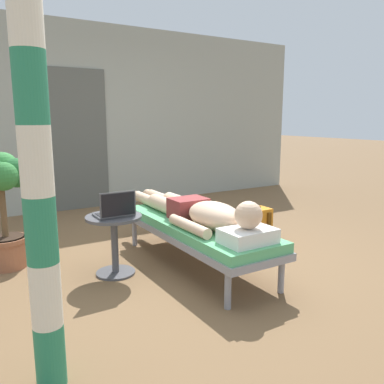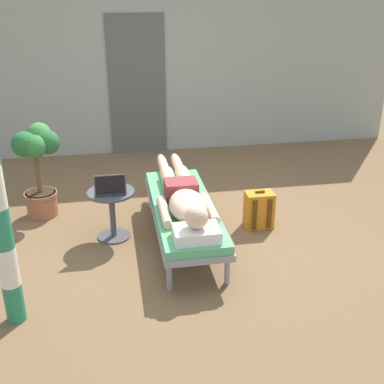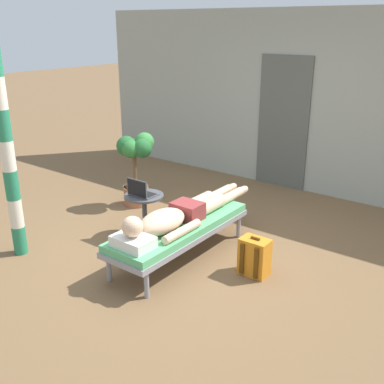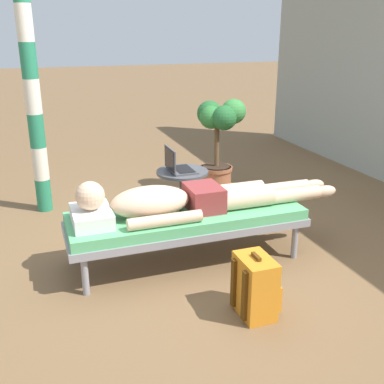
{
  "view_description": "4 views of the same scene",
  "coord_description": "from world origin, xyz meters",
  "px_view_note": "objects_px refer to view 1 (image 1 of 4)",
  "views": [
    {
      "loc": [
        -1.82,
        -3.06,
        1.35
      ],
      "look_at": [
        0.14,
        0.14,
        0.64
      ],
      "focal_mm": 36.93,
      "sensor_mm": 36.0,
      "label": 1
    },
    {
      "loc": [
        -0.65,
        -4.5,
        2.52
      ],
      "look_at": [
        0.14,
        0.02,
        0.48
      ],
      "focal_mm": 45.69,
      "sensor_mm": 36.0,
      "label": 2
    },
    {
      "loc": [
        2.91,
        -3.72,
        2.47
      ],
      "look_at": [
        0.0,
        0.14,
        0.7
      ],
      "focal_mm": 42.99,
      "sensor_mm": 36.0,
      "label": 3
    },
    {
      "loc": [
        3.21,
        -1.2,
        1.77
      ],
      "look_at": [
        -0.14,
        -0.02,
        0.51
      ],
      "focal_mm": 43.52,
      "sensor_mm": 36.0,
      "label": 4
    }
  ],
  "objects_px": {
    "side_table": "(114,235)",
    "backpack": "(255,227)",
    "potted_plant": "(2,196)",
    "porch_post": "(36,161)",
    "lounge_chair": "(197,229)",
    "person_reclining": "(199,212)",
    "laptop": "(116,210)"
  },
  "relations": [
    {
      "from": "side_table",
      "to": "backpack",
      "type": "xyz_separation_m",
      "value": [
        1.56,
        -0.03,
        -0.16
      ]
    },
    {
      "from": "potted_plant",
      "to": "porch_post",
      "type": "bearing_deg",
      "value": -90.69
    },
    {
      "from": "side_table",
      "to": "porch_post",
      "type": "height_order",
      "value": "porch_post"
    },
    {
      "from": "lounge_chair",
      "to": "potted_plant",
      "type": "xyz_separation_m",
      "value": [
        -1.49,
        0.88,
        0.31
      ]
    },
    {
      "from": "person_reclining",
      "to": "laptop",
      "type": "relative_size",
      "value": 7.0
    },
    {
      "from": "person_reclining",
      "to": "backpack",
      "type": "relative_size",
      "value": 5.12
    },
    {
      "from": "laptop",
      "to": "backpack",
      "type": "relative_size",
      "value": 0.73
    },
    {
      "from": "person_reclining",
      "to": "porch_post",
      "type": "bearing_deg",
      "value": -147.29
    },
    {
      "from": "side_table",
      "to": "laptop",
      "type": "distance_m",
      "value": 0.23
    },
    {
      "from": "side_table",
      "to": "lounge_chair",
      "type": "bearing_deg",
      "value": -15.9
    },
    {
      "from": "lounge_chair",
      "to": "porch_post",
      "type": "height_order",
      "value": "porch_post"
    },
    {
      "from": "lounge_chair",
      "to": "laptop",
      "type": "xyz_separation_m",
      "value": [
        -0.71,
        0.15,
        0.24
      ]
    },
    {
      "from": "potted_plant",
      "to": "porch_post",
      "type": "relative_size",
      "value": 0.45
    },
    {
      "from": "potted_plant",
      "to": "side_table",
      "type": "bearing_deg",
      "value": -41.13
    },
    {
      "from": "lounge_chair",
      "to": "person_reclining",
      "type": "distance_m",
      "value": 0.18
    },
    {
      "from": "backpack",
      "to": "porch_post",
      "type": "distance_m",
      "value": 2.82
    },
    {
      "from": "lounge_chair",
      "to": "porch_post",
      "type": "bearing_deg",
      "value": -146.01
    },
    {
      "from": "side_table",
      "to": "potted_plant",
      "type": "relative_size",
      "value": 0.5
    },
    {
      "from": "potted_plant",
      "to": "laptop",
      "type": "bearing_deg",
      "value": -43.2
    },
    {
      "from": "side_table",
      "to": "backpack",
      "type": "relative_size",
      "value": 1.23
    },
    {
      "from": "side_table",
      "to": "porch_post",
      "type": "xyz_separation_m",
      "value": [
        -0.8,
        -1.22,
        0.8
      ]
    },
    {
      "from": "lounge_chair",
      "to": "porch_post",
      "type": "relative_size",
      "value": 0.81
    },
    {
      "from": "backpack",
      "to": "potted_plant",
      "type": "height_order",
      "value": "potted_plant"
    },
    {
      "from": "laptop",
      "to": "porch_post",
      "type": "height_order",
      "value": "porch_post"
    },
    {
      "from": "side_table",
      "to": "backpack",
      "type": "bearing_deg",
      "value": -0.96
    },
    {
      "from": "backpack",
      "to": "potted_plant",
      "type": "bearing_deg",
      "value": 163.2
    },
    {
      "from": "laptop",
      "to": "potted_plant",
      "type": "bearing_deg",
      "value": 136.8
    },
    {
      "from": "backpack",
      "to": "porch_post",
      "type": "bearing_deg",
      "value": -153.19
    },
    {
      "from": "side_table",
      "to": "backpack",
      "type": "height_order",
      "value": "side_table"
    },
    {
      "from": "side_table",
      "to": "laptop",
      "type": "xyz_separation_m",
      "value": [
        0.0,
        -0.05,
        0.23
      ]
    },
    {
      "from": "person_reclining",
      "to": "porch_post",
      "type": "height_order",
      "value": "porch_post"
    },
    {
      "from": "backpack",
      "to": "laptop",
      "type": "bearing_deg",
      "value": -179.08
    }
  ]
}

